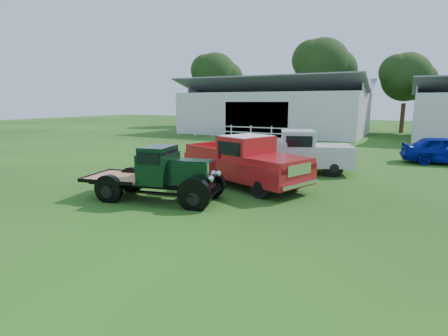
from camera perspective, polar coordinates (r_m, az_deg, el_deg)
The scene contains 10 objects.
ground at distance 11.48m, azimuth -3.71°, elevation -6.06°, with size 120.00×120.00×0.00m, color #213513.
shed_left at distance 37.59m, azimuth 8.18°, elevation 9.89°, with size 18.80×10.20×5.60m, color beige, non-canonical shape.
fence_rail at distance 32.53m, azimuth 2.78°, elevation 5.98°, with size 14.20×0.16×1.20m, color white, non-canonical shape.
tree_a at distance 48.60m, azimuth -1.42°, elevation 13.07°, with size 6.30×6.30×10.50m, color black, non-canonical shape.
tree_b at distance 44.50m, azimuth 15.64°, elevation 13.54°, with size 6.90×6.90×11.50m, color black, non-canonical shape.
tree_c at distance 42.36m, azimuth 27.44°, elevation 11.21°, with size 5.40×5.40×9.00m, color black, non-canonical shape.
vintage_flatbed at distance 12.10m, azimuth -10.99°, elevation -0.83°, with size 4.68×1.86×1.86m, color black, non-canonical shape.
red_pickup at distance 13.92m, azimuth 3.34°, elevation 1.26°, with size 5.60×2.15×2.04m, color #AF181C, non-canonical shape.
white_pickup at distance 16.88m, azimuth 11.49°, elevation 2.59°, with size 5.32×2.06×1.96m, color #BCBCBC, non-canonical shape.
misc_car_blue at distance 22.31m, azimuth 32.57°, elevation 2.47°, with size 1.77×4.40×1.50m, color #05158E.
Camera 1 is at (5.79, -9.34, 3.33)m, focal length 28.00 mm.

